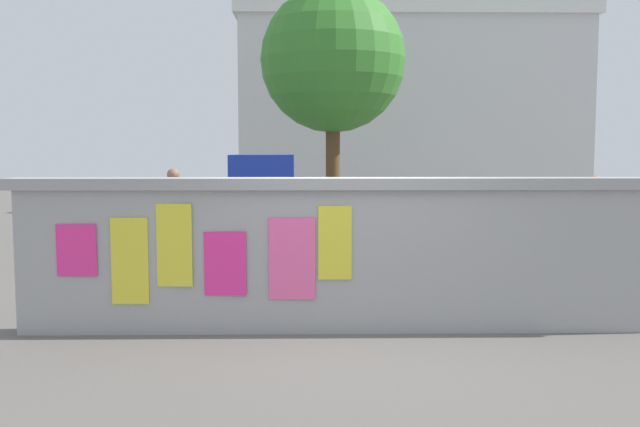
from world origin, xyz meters
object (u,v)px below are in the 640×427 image
(auto_rickshaw_truck, at_px, (314,204))
(tree_roadside, at_px, (333,61))
(person_walking, at_px, (593,225))
(bicycle_near, at_px, (409,261))
(person_bystander, at_px, (174,204))
(motorcycle, at_px, (216,260))
(bicycle_far, at_px, (471,248))

(auto_rickshaw_truck, bearing_deg, tree_roadside, 81.20)
(auto_rickshaw_truck, distance_m, person_walking, 5.88)
(bicycle_near, distance_m, person_bystander, 4.60)
(bicycle_near, xyz_separation_m, person_bystander, (-3.80, 2.52, 0.62))
(motorcycle, bearing_deg, tree_roadside, 75.62)
(auto_rickshaw_truck, bearing_deg, motorcycle, -108.26)
(bicycle_far, distance_m, person_bystander, 5.18)
(bicycle_near, relative_size, person_bystander, 1.05)
(person_walking, distance_m, person_bystander, 6.97)
(bicycle_far, relative_size, person_walking, 1.02)
(motorcycle, distance_m, tree_roadside, 8.19)
(bicycle_near, xyz_separation_m, person_walking, (2.20, -1.04, 0.62))
(motorcycle, xyz_separation_m, bicycle_near, (2.68, 0.47, -0.10))
(bicycle_far, xyz_separation_m, person_bystander, (-5.01, 1.17, 0.62))
(person_walking, relative_size, person_bystander, 1.00)
(motorcycle, xyz_separation_m, person_bystander, (-1.13, 2.98, 0.52))
(person_bystander, bearing_deg, tree_roadside, 54.61)
(person_walking, bearing_deg, tree_roadside, 111.50)
(bicycle_near, height_order, tree_roadside, tree_roadside)
(person_bystander, bearing_deg, motorcycle, -69.31)
(auto_rickshaw_truck, bearing_deg, bicycle_far, -42.78)
(motorcycle, relative_size, bicycle_far, 1.15)
(bicycle_near, height_order, bicycle_far, same)
(bicycle_near, bearing_deg, auto_rickshaw_truck, 109.59)
(auto_rickshaw_truck, xyz_separation_m, bicycle_near, (1.31, -3.68, -0.54))
(motorcycle, relative_size, person_bystander, 1.17)
(auto_rickshaw_truck, relative_size, motorcycle, 1.90)
(tree_roadside, bearing_deg, bicycle_near, -82.80)
(bicycle_far, bearing_deg, motorcycle, -154.92)
(motorcycle, distance_m, bicycle_near, 2.72)
(auto_rickshaw_truck, xyz_separation_m, bicycle_far, (2.52, -2.33, -0.54))
(person_bystander, bearing_deg, bicycle_far, -13.09)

